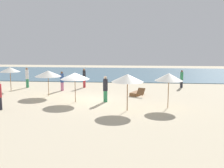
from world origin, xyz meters
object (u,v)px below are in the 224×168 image
umbrella_2 (75,76)px  person_0 (182,79)px  umbrella_1 (169,77)px  person_2 (84,78)px  umbrella_4 (127,78)px  person_4 (105,89)px  lounger_1 (137,93)px  person_5 (27,77)px  umbrella_0 (48,74)px  person_1 (62,81)px  umbrella_3 (10,70)px

umbrella_2 → person_0: umbrella_2 is taller
umbrella_1 → person_2: bearing=133.5°
umbrella_4 → umbrella_2: bearing=151.1°
person_2 → person_4: person_4 is taller
umbrella_1 → person_2: 10.21m
umbrella_1 → lounger_1: size_ratio=1.29×
umbrella_1 → umbrella_4: size_ratio=0.99×
person_4 → person_5: size_ratio=0.99×
person_2 → person_5: bearing=-174.7°
umbrella_1 → umbrella_4: 2.83m
umbrella_4 → person_0: size_ratio=1.39×
person_4 → person_5: 9.76m
umbrella_2 → umbrella_0: bearing=142.0°
umbrella_2 → person_1: (-2.19, 4.48, -1.03)m
umbrella_1 → person_5: size_ratio=1.20×
lounger_1 → person_2: person_2 is taller
person_0 → person_5: bearing=-175.2°
person_4 → umbrella_0: bearing=159.4°
umbrella_2 → person_4: 2.36m
person_0 → person_2: size_ratio=0.92×
umbrella_2 → umbrella_3: umbrella_2 is taller
lounger_1 → person_1: person_1 is taller
umbrella_1 → person_0: (2.21, 8.08, -1.19)m
person_2 → umbrella_2: bearing=-85.1°
umbrella_3 → umbrella_4: (10.59, -6.27, 0.21)m
person_0 → person_5: size_ratio=0.87×
person_1 → umbrella_3: bearing=-176.3°
umbrella_3 → person_1: (4.60, 0.30, -0.99)m
umbrella_2 → person_0: 11.17m
umbrella_3 → person_4: umbrella_3 is taller
umbrella_1 → umbrella_3: bearing=158.2°
person_2 → person_5: (-5.38, -0.50, 0.05)m
umbrella_1 → umbrella_2: size_ratio=1.08×
person_0 → lounger_1: bearing=-135.7°
person_5 → umbrella_2: bearing=-44.3°
umbrella_2 → person_4: size_ratio=1.13×
person_1 → person_4: 6.05m
umbrella_2 → umbrella_4: size_ratio=0.92×
umbrella_3 → lounger_1: umbrella_3 is taller
umbrella_2 → person_5: umbrella_2 is taller
umbrella_4 → person_4: umbrella_4 is taller
umbrella_3 → umbrella_4: umbrella_4 is taller
person_0 → person_2: (-9.19, -0.71, 0.09)m
umbrella_1 → umbrella_2: 6.54m
umbrella_4 → person_2: (-4.33, 8.35, -1.14)m
person_0 → person_4: person_4 is taller
lounger_1 → person_2: 6.09m
umbrella_1 → person_4: (-4.30, 1.36, -1.08)m
umbrella_1 → umbrella_2: (-6.45, 1.11, -0.14)m
umbrella_3 → person_0: bearing=10.3°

